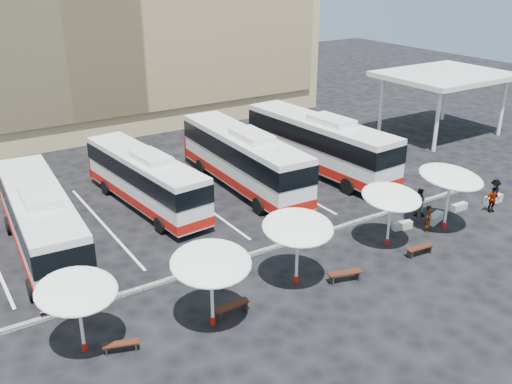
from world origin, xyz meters
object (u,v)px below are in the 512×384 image
bus_3 (319,142)px  sunshade_4 (451,177)px  bus_1 (145,178)px  sunshade_3 (391,197)px  bus_0 (40,220)px  passenger_0 (428,219)px  conc_bench_2 (459,207)px  passenger_1 (419,202)px  sunshade_1 (211,263)px  wood_bench_0 (121,345)px  bus_2 (243,157)px  conc_bench_3 (493,199)px  wood_bench_1 (232,307)px  passenger_2 (492,200)px  passenger_3 (494,192)px  wood_bench_2 (345,274)px  conc_bench_0 (402,225)px  conc_bench_1 (435,218)px  sunshade_2 (298,227)px  sunshade_0 (77,291)px

bus_3 → sunshade_4: bus_3 is taller
bus_1 → sunshade_3: 14.45m
bus_0 → sunshade_3: bearing=-25.5°
passenger_0 → conc_bench_2: bearing=-28.9°
passenger_1 → sunshade_1: bearing=61.3°
sunshade_4 → wood_bench_0: (-18.93, -0.55, -2.75)m
bus_2 → passenger_0: bearing=-63.0°
conc_bench_3 → bus_1: bearing=148.5°
wood_bench_1 → passenger_2: passenger_2 is taller
wood_bench_1 → passenger_3: passenger_3 is taller
bus_0 → wood_bench_2: size_ratio=7.22×
bus_1 → sunshade_4: bearing=-48.6°
conc_bench_2 → bus_3: bearing=106.3°
conc_bench_0 → wood_bench_1: bearing=-170.9°
wood_bench_0 → passenger_1: size_ratio=0.84×
conc_bench_0 → passenger_3: (7.11, -0.60, 0.60)m
conc_bench_3 → passenger_2: (-1.25, -0.76, 0.53)m
conc_bench_3 → passenger_1: bearing=167.0°
bus_3 → conc_bench_1: bus_3 is taller
bus_0 → conc_bench_0: bus_0 is taller
conc_bench_2 → bus_2: bearing=131.4°
sunshade_4 → conc_bench_3: 6.15m
bus_3 → conc_bench_2: (2.89, -9.87, -1.90)m
sunshade_2 → sunshade_4: bearing=0.8°
sunshade_1 → conc_bench_1: (15.37, 1.75, -2.65)m
conc_bench_0 → sunshade_0: bearing=-177.0°
conc_bench_2 → passenger_0: passenger_0 is taller
sunshade_4 → passenger_2: size_ratio=2.96×
wood_bench_2 → conc_bench_2: (11.11, 2.47, -0.18)m
conc_bench_2 → passenger_1: (-2.65, 0.80, 0.64)m
bus_3 → passenger_2: size_ratio=8.47×
sunshade_1 → passenger_0: 14.32m
sunshade_2 → bus_2: bearing=70.0°
bus_0 → bus_2: 13.49m
bus_3 → sunshade_1: size_ratio=3.23×
bus_0 → passenger_3: (24.54, -8.30, -1.14)m
sunshade_1 → passenger_2: (19.28, 0.94, -2.12)m
wood_bench_0 → passenger_3: passenger_3 is taller
wood_bench_1 → conc_bench_2: size_ratio=1.54×
bus_2 → wood_bench_2: size_ratio=7.55×
bus_3 → conc_bench_0: size_ratio=11.48×
sunshade_3 → passenger_0: size_ratio=2.26×
bus_1 → passenger_0: (11.65, -11.59, -1.06)m
bus_3 → passenger_1: bus_3 is taller
bus_3 → sunshade_0: bus_3 is taller
sunshade_1 → conc_bench_2: bearing=6.7°
wood_bench_0 → wood_bench_2: wood_bench_2 is taller
sunshade_3 → sunshade_4: sunshade_4 is taller
bus_2 → conc_bench_0: size_ratio=11.13×
bus_3 → sunshade_0: (-19.98, -10.81, 0.58)m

